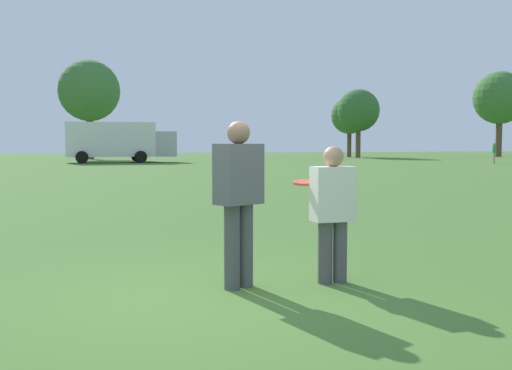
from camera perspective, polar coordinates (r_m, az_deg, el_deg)
The scene contains 10 objects.
ground_plane at distance 6.30m, azimuth -4.20°, elevation -10.64°, with size 175.30×175.30×0.00m, color #47702D.
player_thrower at distance 6.54m, azimuth -1.67°, elevation -0.90°, with size 0.58×0.49×1.83m.
player_defender at distance 6.84m, azimuth 7.33°, elevation -2.10°, with size 0.48×0.29×1.56m.
frisbee at distance 6.99m, azimuth 4.60°, elevation 0.24°, with size 0.27×0.27×0.07m.
box_truck at distance 48.88m, azimuth -12.94°, elevation 4.14°, with size 8.59×3.23×3.18m.
bystander_sideline_watcher at distance 49.82m, azimuth 21.70°, elevation 2.98°, with size 0.45×0.51×1.61m.
tree_east_birch at distance 59.87m, azimuth -15.58°, elevation 8.60°, with size 5.81×5.81×9.43m.
tree_east_oak at distance 63.96m, azimuth 9.72°, elevation 6.98°, with size 4.41×4.41×7.16m.
tree_far_east_pine at distance 67.17m, azimuth 8.88°, elevation 6.53°, with size 4.07×4.07×6.62m.
tree_far_west_pine at distance 72.81m, azimuth 22.18°, elevation 7.66°, with size 5.86×5.86×9.52m.
Camera 1 is at (-1.12, -6.00, 1.60)m, focal length 42.07 mm.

